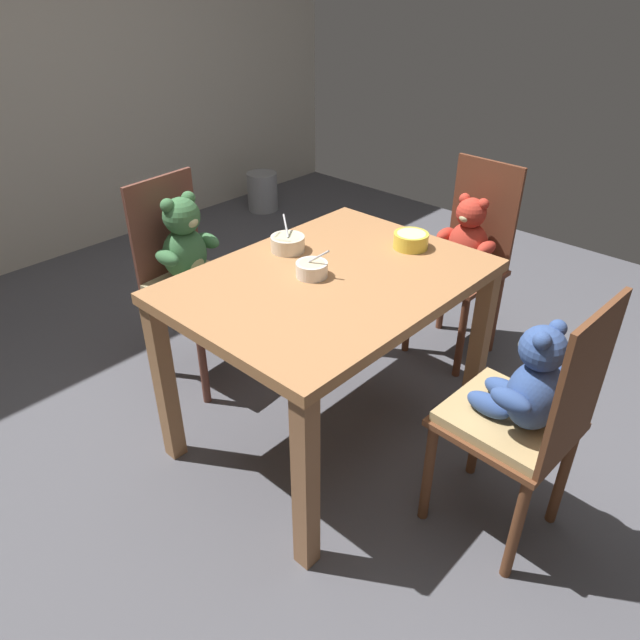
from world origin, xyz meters
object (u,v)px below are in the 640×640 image
Objects in this scene: dining_table at (330,301)px; porridge_bowl_white_center at (312,269)px; teddy_chair_near_right at (466,249)px; teddy_chair_near_front at (526,403)px; teddy_chair_far_center at (189,262)px; metal_pail at (262,192)px; porridge_bowl_cream_far_center at (288,243)px; porridge_bowl_yellow_near_right at (411,240)px.

dining_table is 0.15m from porridge_bowl_white_center.
teddy_chair_near_right is 7.97× the size of porridge_bowl_white_center.
porridge_bowl_white_center is at bearing 8.70° from teddy_chair_near_front.
dining_table is 0.78m from teddy_chair_near_front.
teddy_chair_far_center is at bearing 95.78° from dining_table.
teddy_chair_near_front is 3.19× the size of metal_pail.
porridge_bowl_white_center is at bearing -3.21° from teddy_chair_near_right.
teddy_chair_far_center is at bearing -37.14° from teddy_chair_near_right.
teddy_chair_near_front is 7.11× the size of porridge_bowl_cream_far_center.
porridge_bowl_cream_far_center is at bearing 9.31° from teddy_chair_far_center.
teddy_chair_near_front reaches higher than dining_table.
porridge_bowl_white_center is at bearing 133.92° from dining_table.
teddy_chair_near_right is at bearing 46.17° from teddy_chair_far_center.
teddy_chair_far_center is at bearing 119.62° from porridge_bowl_yellow_near_right.
porridge_bowl_yellow_near_right is (0.36, 0.71, 0.22)m from teddy_chair_near_front.
teddy_chair_near_right reaches higher than porridge_bowl_yellow_near_right.
porridge_bowl_yellow_near_right is at bearing -118.21° from metal_pail.
dining_table is 8.41× the size of porridge_bowl_cream_far_center.
teddy_chair_far_center reaches higher than porridge_bowl_white_center.
teddy_chair_near_right is 0.57m from porridge_bowl_yellow_near_right.
porridge_bowl_cream_far_center is (-0.88, 0.31, 0.22)m from teddy_chair_near_right.
metal_pail is (0.67, 2.19, -0.40)m from teddy_chair_near_right.
porridge_bowl_yellow_near_right is (0.48, -0.84, 0.20)m from teddy_chair_far_center.
teddy_chair_near_front is 6.90× the size of porridge_bowl_yellow_near_right.
porridge_bowl_yellow_near_right is 0.49m from porridge_bowl_cream_far_center.
metal_pail is at bearing 124.57° from teddy_chair_far_center.
metal_pail is at bearing 61.79° from porridge_bowl_yellow_near_right.
porridge_bowl_yellow_near_right is at bearing 5.26° from teddy_chair_near_right.
teddy_chair_near_front reaches higher than metal_pail.
teddy_chair_near_front is at bearing -83.64° from porridge_bowl_white_center.
porridge_bowl_cream_far_center reaches higher than porridge_bowl_white_center.
porridge_bowl_cream_far_center is at bearing 79.54° from dining_table.
teddy_chair_near_front reaches higher than porridge_bowl_cream_far_center.
teddy_chair_far_center reaches higher than dining_table.
porridge_bowl_white_center is 2.74m from metal_pail.
teddy_chair_near_right is 0.96m from porridge_bowl_cream_far_center.
teddy_chair_far_center is 0.56m from porridge_bowl_cream_far_center.
teddy_chair_near_right is (0.93, -0.04, -0.09)m from dining_table.
dining_table is 0.43m from porridge_bowl_yellow_near_right.
teddy_chair_far_center is 6.96× the size of porridge_bowl_cream_far_center.
porridge_bowl_white_center reaches higher than porridge_bowl_yellow_near_right.
teddy_chair_near_right is at bearing -19.25° from porridge_bowl_cream_far_center.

